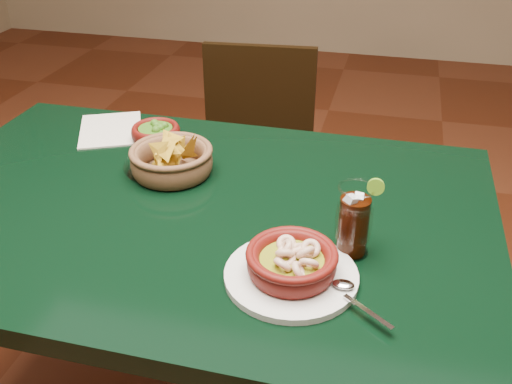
% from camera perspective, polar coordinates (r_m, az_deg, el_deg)
% --- Properties ---
extents(dining_table, '(1.20, 0.80, 0.75)m').
position_cam_1_polar(dining_table, '(1.21, -6.24, -5.15)').
color(dining_table, black).
rests_on(dining_table, ground).
extents(dining_chair, '(0.42, 0.42, 0.83)m').
position_cam_1_polar(dining_chair, '(1.89, -0.18, 2.54)').
color(dining_chair, black).
rests_on(dining_chair, ground).
extents(shrimp_plate, '(0.28, 0.22, 0.07)m').
position_cam_1_polar(shrimp_plate, '(0.94, 3.61, -7.28)').
color(shrimp_plate, silver).
rests_on(shrimp_plate, dining_table).
extents(chip_basket, '(0.21, 0.21, 0.13)m').
position_cam_1_polar(chip_basket, '(1.25, -8.43, 3.16)').
color(chip_basket, brown).
rests_on(chip_basket, dining_table).
extents(guacamole_ramekin, '(0.14, 0.14, 0.05)m').
position_cam_1_polar(guacamole_ramekin, '(1.41, -9.98, 5.91)').
color(guacamole_ramekin, '#4E0D09').
rests_on(guacamole_ramekin, dining_table).
extents(cola_drink, '(0.13, 0.13, 0.15)m').
position_cam_1_polar(cola_drink, '(0.99, 9.76, -2.87)').
color(cola_drink, white).
rests_on(cola_drink, dining_table).
extents(glass_ashtray, '(0.12, 0.12, 0.03)m').
position_cam_1_polar(glass_ashtray, '(1.27, -10.58, 2.49)').
color(glass_ashtray, white).
rests_on(glass_ashtray, dining_table).
extents(paper_menu, '(0.22, 0.25, 0.00)m').
position_cam_1_polar(paper_menu, '(1.50, -14.32, 6.09)').
color(paper_menu, beige).
rests_on(paper_menu, dining_table).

